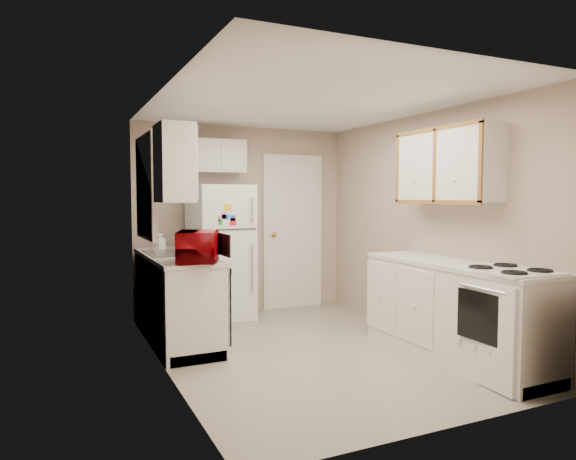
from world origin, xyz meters
name	(u,v)px	position (x,y,z in m)	size (l,w,h in m)	color
floor	(309,350)	(0.00, 0.00, 0.00)	(3.80, 3.80, 0.00)	#ACA492
ceiling	(310,102)	(0.00, 0.00, 2.40)	(3.80, 3.80, 0.00)	white
wall_left	(164,232)	(-1.40, 0.00, 1.20)	(3.80, 3.80, 0.00)	tan
wall_right	(425,225)	(1.40, 0.00, 1.20)	(3.80, 3.80, 0.00)	tan
wall_back	(243,220)	(0.00, 1.90, 1.20)	(2.80, 2.80, 0.00)	tan
wall_front	(447,245)	(0.00, -1.90, 1.20)	(2.80, 2.80, 0.00)	tan
left_counter	(177,297)	(-1.10, 0.90, 0.45)	(0.60, 1.80, 0.90)	silver
dishwasher	(220,302)	(-0.81, 0.30, 0.49)	(0.03, 0.58, 0.72)	black
sink	(173,257)	(-1.10, 1.05, 0.86)	(0.54, 0.74, 0.16)	gray
microwave	(198,246)	(-1.05, 0.19, 1.05)	(0.29, 0.52, 0.35)	#790107
soap_bottle	(160,241)	(-1.15, 1.49, 1.00)	(0.09, 0.09, 0.19)	silver
window_blinds	(147,187)	(-1.36, 1.05, 1.60)	(0.10, 0.98, 1.08)	silver
upper_cabinet_left	(174,163)	(-1.25, 0.22, 1.80)	(0.30, 0.45, 0.70)	silver
refrigerator	(221,253)	(-0.43, 1.50, 0.82)	(0.68, 0.66, 1.64)	silver
cabinet_over_fridge	(216,156)	(-0.40, 1.75, 2.00)	(0.70, 0.30, 0.40)	silver
interior_door	(293,232)	(0.70, 1.86, 1.02)	(0.86, 0.06, 2.08)	silver
right_counter	(455,311)	(1.10, -0.80, 0.45)	(0.60, 2.00, 0.90)	silver
stove	(508,330)	(1.08, -1.42, 0.42)	(0.56, 0.69, 0.84)	silver
upper_cabinet_right	(448,166)	(1.25, -0.50, 1.80)	(0.30, 1.20, 0.70)	silver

